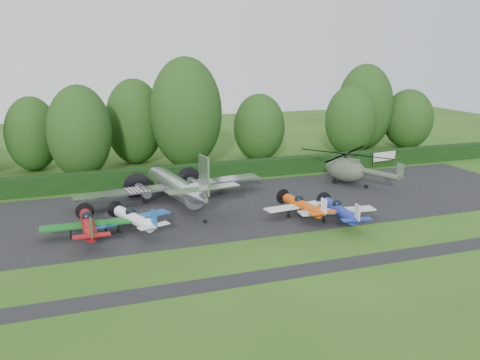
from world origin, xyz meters
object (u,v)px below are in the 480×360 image
object	(u,v)px
light_plane_red	(88,224)
light_plane_blue	(339,210)
sign_board	(384,157)
transport_plane	(175,186)
light_plane_white	(134,218)
light_plane_orange	(302,205)
helicopter	(345,167)

from	to	relation	value
light_plane_red	light_plane_blue	xyz separation A→B (m)	(21.14, -3.38, -0.07)
sign_board	transport_plane	bearing A→B (deg)	-158.71
transport_plane	light_plane_white	world-z (taller)	transport_plane
light_plane_white	light_plane_red	bearing A→B (deg)	-152.41
light_plane_blue	light_plane_white	bearing A→B (deg)	161.53
light_plane_blue	sign_board	bearing A→B (deg)	40.63
light_plane_orange	light_plane_blue	bearing A→B (deg)	-41.54
light_plane_red	sign_board	xyz separation A→B (m)	(37.80, 14.08, 0.18)
light_plane_white	helicopter	distance (m)	26.21
light_plane_orange	sign_board	bearing A→B (deg)	44.46
transport_plane	light_plane_blue	distance (m)	16.34
transport_plane	light_plane_orange	size ratio (longest dim) A/B	2.72
light_plane_orange	helicopter	world-z (taller)	helicopter
light_plane_orange	sign_board	world-z (taller)	light_plane_orange
sign_board	light_plane_white	bearing A→B (deg)	-149.90
light_plane_red	light_plane_blue	world-z (taller)	light_plane_red
sign_board	helicopter	bearing A→B (deg)	-139.74
light_plane_white	light_plane_orange	size ratio (longest dim) A/B	1.02
light_plane_white	sign_board	world-z (taller)	light_plane_white
light_plane_white	light_plane_blue	world-z (taller)	light_plane_blue
transport_plane	helicopter	size ratio (longest dim) A/B	1.51
light_plane_red	light_plane_white	distance (m)	3.81
light_plane_red	sign_board	bearing A→B (deg)	20.36
light_plane_red	light_plane_blue	size ratio (longest dim) A/B	1.07
light_plane_red	helicopter	bearing A→B (deg)	16.32
transport_plane	light_plane_blue	world-z (taller)	transport_plane
helicopter	sign_board	world-z (taller)	helicopter
helicopter	sign_board	bearing A→B (deg)	54.00
light_plane_red	light_plane_orange	distance (m)	18.82
transport_plane	sign_board	bearing A→B (deg)	20.42
transport_plane	light_plane_red	world-z (taller)	transport_plane
transport_plane	light_plane_orange	distance (m)	12.88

